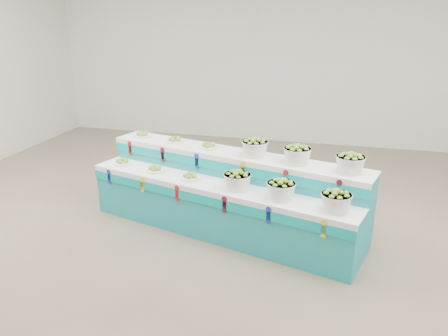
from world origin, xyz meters
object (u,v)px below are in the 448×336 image
(basket_upper_right, at_px, (350,163))
(display_stand, at_px, (224,193))
(plate_upper_mid, at_px, (175,139))
(basket_lower_left, at_px, (237,180))

(basket_upper_right, bearing_deg, display_stand, 172.82)
(plate_upper_mid, bearing_deg, basket_upper_right, -15.68)
(plate_upper_mid, bearing_deg, display_stand, -29.36)
(display_stand, height_order, basket_upper_right, basket_upper_right)
(display_stand, height_order, basket_lower_left, display_stand)
(plate_upper_mid, height_order, basket_upper_right, basket_upper_right)
(basket_lower_left, bearing_deg, basket_upper_right, 5.02)
(basket_lower_left, distance_m, basket_upper_right, 1.35)
(basket_lower_left, relative_size, plate_upper_mid, 1.31)
(basket_lower_left, relative_size, basket_upper_right, 1.00)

